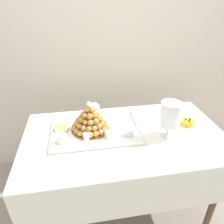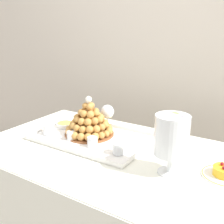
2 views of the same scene
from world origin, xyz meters
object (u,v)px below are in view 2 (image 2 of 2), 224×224
at_px(dessert_cup_left, 49,130).
at_px(croquembouche, 89,121).
at_px(dessert_cup_centre, 92,142).
at_px(dessert_cup_mid_right, 119,149).
at_px(fruit_tart_plate, 224,173).
at_px(wine_glass, 107,113).
at_px(macaron_goblet, 172,136).
at_px(dessert_cup_mid_left, 72,136).
at_px(serving_tray, 92,138).
at_px(creme_brulee_ramekin, 65,124).

bearing_deg(dessert_cup_left, croquembouche, 30.13).
relative_size(dessert_cup_centre, dessert_cup_mid_right, 0.89).
height_order(fruit_tart_plate, wine_glass, wine_glass).
relative_size(macaron_goblet, wine_glass, 1.63).
height_order(dessert_cup_mid_right, fruit_tart_plate, dessert_cup_mid_right).
height_order(dessert_cup_mid_left, dessert_cup_mid_right, dessert_cup_mid_right).
distance_m(serving_tray, croquembouche, 0.09).
height_order(dessert_cup_mid_right, wine_glass, wine_glass).
bearing_deg(creme_brulee_ramekin, serving_tray, -12.85).
relative_size(dessert_cup_mid_right, macaron_goblet, 0.23).
bearing_deg(serving_tray, creme_brulee_ramekin, 167.15).
xyz_separation_m(fruit_tart_plate, wine_glass, (-0.65, 0.17, 0.09)).
bearing_deg(dessert_cup_mid_left, dessert_cup_centre, -4.55).
height_order(croquembouche, macaron_goblet, macaron_goblet).
bearing_deg(dessert_cup_centre, creme_brulee_ramekin, 154.30).
bearing_deg(creme_brulee_ramekin, wine_glass, 19.77).
bearing_deg(macaron_goblet, serving_tray, 165.83).
xyz_separation_m(dessert_cup_mid_left, dessert_cup_mid_right, (0.28, -0.01, 0.00)).
height_order(serving_tray, fruit_tart_plate, fruit_tart_plate).
distance_m(serving_tray, fruit_tart_plate, 0.66).
bearing_deg(dessert_cup_mid_left, creme_brulee_ramekin, 140.61).
distance_m(dessert_cup_left, creme_brulee_ramekin, 0.14).
relative_size(croquembouche, creme_brulee_ramekin, 2.62).
bearing_deg(fruit_tart_plate, dessert_cup_centre, -173.78).
bearing_deg(serving_tray, dessert_cup_mid_right, -22.30).
relative_size(dessert_cup_mid_right, wine_glass, 0.37).
relative_size(dessert_cup_mid_left, creme_brulee_ramekin, 0.48).
xyz_separation_m(croquembouche, dessert_cup_centre, (0.11, -0.12, -0.05)).
bearing_deg(wine_glass, serving_tray, -92.19).
distance_m(serving_tray, dessert_cup_left, 0.24).
relative_size(serving_tray, dessert_cup_mid_right, 10.72).
xyz_separation_m(dessert_cup_left, dessert_cup_mid_right, (0.44, -0.00, -0.00)).
bearing_deg(wine_glass, croquembouche, -110.03).
relative_size(dessert_cup_centre, fruit_tart_plate, 0.29).
height_order(creme_brulee_ramekin, fruit_tart_plate, fruit_tart_plate).
distance_m(dessert_cup_left, dessert_cup_centre, 0.30).
xyz_separation_m(creme_brulee_ramekin, wine_glass, (0.24, 0.09, 0.09)).
bearing_deg(croquembouche, creme_brulee_ramekin, 171.94).
distance_m(dessert_cup_mid_left, creme_brulee_ramekin, 0.21).
distance_m(macaron_goblet, wine_glass, 0.53).
bearing_deg(dessert_cup_centre, dessert_cup_mid_right, 2.32).
height_order(macaron_goblet, wine_glass, macaron_goblet).
xyz_separation_m(dessert_cup_mid_left, macaron_goblet, (0.54, -0.04, 0.13)).
bearing_deg(croquembouche, wine_glass, 69.97).
relative_size(serving_tray, dessert_cup_centre, 12.00).
bearing_deg(dessert_cup_mid_right, dessert_cup_mid_left, 178.91).
bearing_deg(dessert_cup_left, wine_glass, 44.05).
bearing_deg(dessert_cup_mid_left, wine_glass, 71.57).
bearing_deg(creme_brulee_ramekin, dessert_cup_mid_right, -17.49).
distance_m(serving_tray, dessert_cup_mid_left, 0.11).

